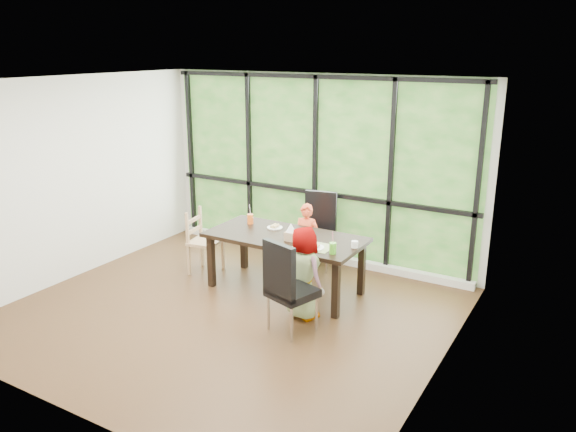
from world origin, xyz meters
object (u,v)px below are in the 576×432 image
object	(u,v)px
tissue_box	(291,236)
chair_window_leather	(317,231)
white_mug	(355,244)
child_older	(306,273)
chair_interior_leather	(292,286)
plate_far	(275,228)
plate_near	(313,248)
orange_cup	(250,219)
dining_table	(285,263)
child_toddler	(306,240)
chair_end_beech	(205,242)
green_cup	(333,248)

from	to	relation	value
tissue_box	chair_window_leather	bearing A→B (deg)	99.08
white_mug	child_older	bearing A→B (deg)	-121.80
chair_interior_leather	plate_far	xyz separation A→B (m)	(-0.90, 1.10, 0.22)
plate_near	orange_cup	xyz separation A→B (m)	(-1.19, 0.43, 0.06)
dining_table	white_mug	distance (m)	1.03
orange_cup	tissue_box	world-z (taller)	orange_cup
orange_cup	tissue_box	size ratio (longest dim) A/B	1.02
orange_cup	child_toddler	bearing A→B (deg)	29.85
child_toddler	child_older	distance (m)	1.26
chair_window_leather	orange_cup	bearing A→B (deg)	-144.71
chair_end_beech	plate_far	distance (m)	1.07
chair_end_beech	plate_far	bearing A→B (deg)	-86.49
chair_window_leather	child_toddler	world-z (taller)	chair_window_leather
dining_table	chair_end_beech	size ratio (longest dim) A/B	2.23
chair_window_leather	green_cup	size ratio (longest dim) A/B	8.28
tissue_box	child_toddler	bearing A→B (deg)	102.53
chair_end_beech	child_toddler	world-z (taller)	child_toddler
plate_far	plate_near	world-z (taller)	plate_near
green_cup	orange_cup	bearing A→B (deg)	162.04
child_toddler	white_mug	world-z (taller)	child_toddler
plate_far	plate_near	size ratio (longest dim) A/B	0.77
child_toddler	dining_table	bearing A→B (deg)	-95.42
child_toddler	plate_far	size ratio (longest dim) A/B	4.93
plate_near	tissue_box	size ratio (longest dim) A/B	2.06
child_toddler	plate_near	distance (m)	1.00
chair_interior_leather	chair_end_beech	xyz separation A→B (m)	(-1.89, 0.88, -0.09)
chair_end_beech	dining_table	bearing A→B (deg)	-97.87
dining_table	orange_cup	distance (m)	0.82
chair_interior_leather	green_cup	world-z (taller)	chair_interior_leather
chair_interior_leather	plate_near	bearing A→B (deg)	-64.02
orange_cup	green_cup	xyz separation A→B (m)	(1.47, -0.48, -0.00)
plate_near	orange_cup	bearing A→B (deg)	159.96
plate_near	child_toddler	bearing A→B (deg)	122.89
chair_end_beech	green_cup	world-z (taller)	chair_end_beech
child_older	dining_table	bearing A→B (deg)	-21.29
chair_interior_leather	chair_end_beech	world-z (taller)	chair_interior_leather
plate_far	white_mug	size ratio (longest dim) A/B	2.52
child_toddler	plate_far	distance (m)	0.53
dining_table	plate_far	xyz separation A→B (m)	(-0.27, 0.20, 0.38)
plate_far	chair_window_leather	bearing A→B (deg)	69.81
white_mug	green_cup	bearing A→B (deg)	-114.05
chair_end_beech	child_older	distance (m)	1.93
dining_table	green_cup	distance (m)	0.96
orange_cup	plate_far	bearing A→B (deg)	0.34
chair_interior_leather	plate_near	size ratio (longest dim) A/B	4.02
child_older	plate_far	bearing A→B (deg)	-19.38
child_toddler	tissue_box	world-z (taller)	child_toddler
child_toddler	green_cup	world-z (taller)	child_toddler
orange_cup	plate_near	bearing A→B (deg)	-20.04
chair_window_leather	white_mug	bearing A→B (deg)	-55.22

